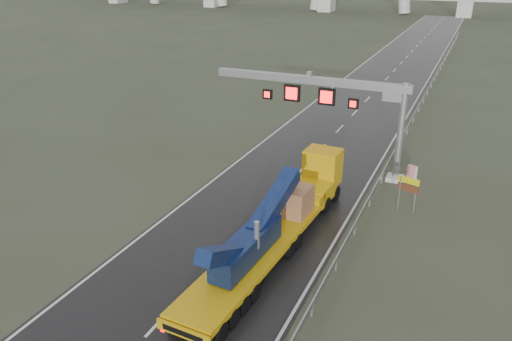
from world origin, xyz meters
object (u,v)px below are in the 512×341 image
at_px(striped_barrier, 412,173).
at_px(sign_gantry, 336,99).
at_px(heavy_haul_truck, 284,213).
at_px(exit_sign_pair, 408,188).

bearing_deg(striped_barrier, sign_gantry, -151.22).
height_order(heavy_haul_truck, striped_barrier, heavy_haul_truck).
bearing_deg(exit_sign_pair, heavy_haul_truck, -117.29).
relative_size(heavy_haul_truck, striped_barrier, 15.27).
distance_m(sign_gantry, exit_sign_pair, 8.77).
bearing_deg(exit_sign_pair, striped_barrier, 110.70).
bearing_deg(sign_gantry, heavy_haul_truck, -88.49).
relative_size(sign_gantry, exit_sign_pair, 6.21).
relative_size(sign_gantry, striped_barrier, 13.04).
xyz_separation_m(heavy_haul_truck, striped_barrier, (5.59, 11.38, -1.01)).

